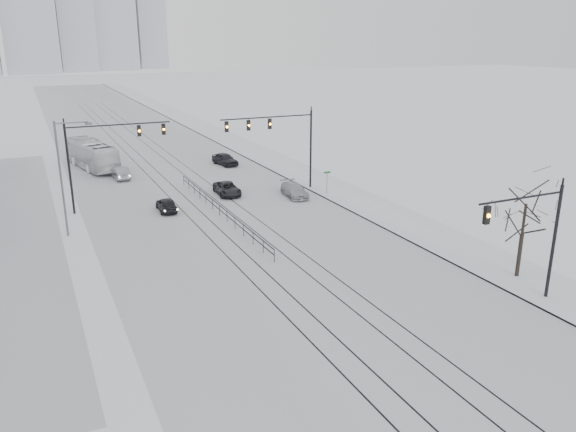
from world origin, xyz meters
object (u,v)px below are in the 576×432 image
object	(u,v)px
bare_tree	(525,212)
sedan_nb_front	(227,189)
sedan_nb_right	(294,190)
traffic_mast_near	(536,230)
sedan_sb_inner	(166,205)
sedan_nb_far	(225,159)
sedan_sb_outer	(120,173)
box_truck	(92,155)

from	to	relation	value
bare_tree	sedan_nb_front	bearing A→B (deg)	110.80
sedan_nb_right	traffic_mast_near	bearing A→B (deg)	-79.66
bare_tree	sedan_nb_right	size ratio (longest dim) A/B	1.37
bare_tree	sedan_sb_inner	size ratio (longest dim) A/B	1.65
bare_tree	sedan_nb_far	size ratio (longest dim) A/B	1.41
sedan_nb_front	sedan_nb_far	xyz separation A→B (m)	(4.28, 13.19, 0.12)
sedan_sb_outer	box_truck	size ratio (longest dim) A/B	0.36
sedan_sb_outer	sedan_nb_front	world-z (taller)	sedan_sb_outer
sedan_nb_front	sedan_nb_right	size ratio (longest dim) A/B	1.00
bare_tree	sedan_nb_front	size ratio (longest dim) A/B	1.37
bare_tree	box_truck	xyz separation A→B (m)	(-21.01, 45.45, -2.85)
sedan_sb_outer	box_truck	distance (m)	7.27
traffic_mast_near	box_truck	bearing A→B (deg)	111.00
sedan_nb_far	sedan_nb_right	bearing A→B (deg)	-96.02
bare_tree	sedan_nb_front	world-z (taller)	bare_tree
traffic_mast_near	sedan_nb_right	bearing A→B (deg)	94.65
bare_tree	sedan_sb_outer	bearing A→B (deg)	116.03
box_truck	traffic_mast_near	bearing A→B (deg)	99.32
box_truck	bare_tree	bearing A→B (deg)	103.13
bare_tree	sedan_sb_outer	distance (m)	43.10
bare_tree	sedan_sb_outer	xyz separation A→B (m)	(-18.84, 38.58, -3.80)
traffic_mast_near	sedan_nb_front	size ratio (longest dim) A/B	1.57
traffic_mast_near	sedan_nb_far	world-z (taller)	traffic_mast_near
sedan_sb_inner	traffic_mast_near	bearing A→B (deg)	120.56
sedan_sb_outer	sedan_nb_right	xyz separation A→B (m)	(14.25, -14.79, -0.05)
box_truck	sedan_nb_right	bearing A→B (deg)	115.49
bare_tree	sedan_nb_right	distance (m)	24.53
bare_tree	sedan_sb_inner	distance (m)	29.88
sedan_nb_right	sedan_nb_far	bearing A→B (deg)	100.76
sedan_sb_inner	box_truck	xyz separation A→B (m)	(-3.90, 21.26, 1.01)
traffic_mast_near	bare_tree	distance (m)	3.85
sedan_nb_right	sedan_nb_far	size ratio (longest dim) A/B	1.03
sedan_sb_outer	bare_tree	bearing A→B (deg)	112.74
sedan_sb_outer	box_truck	world-z (taller)	box_truck
sedan_nb_right	sedan_nb_far	world-z (taller)	sedan_nb_far
sedan_sb_outer	sedan_nb_front	bearing A→B (deg)	123.53
sedan_sb_inner	sedan_nb_front	distance (m)	7.42
sedan_nb_front	sedan_nb_right	world-z (taller)	sedan_nb_right
sedan_nb_far	bare_tree	bearing A→B (deg)	-92.55
sedan_nb_right	box_truck	size ratio (longest dim) A/B	0.38
sedan_nb_right	box_truck	world-z (taller)	box_truck
sedan_sb_outer	sedan_nb_right	size ratio (longest dim) A/B	0.94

